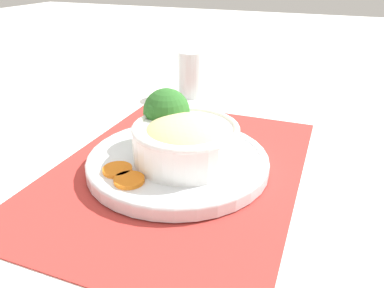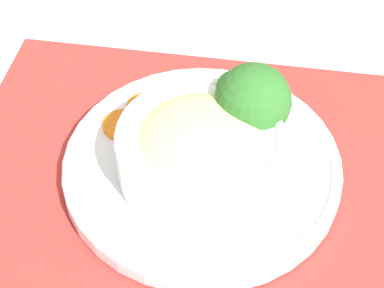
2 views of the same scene
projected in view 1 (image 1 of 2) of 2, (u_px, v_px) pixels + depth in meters
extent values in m
plane|color=white|center=(178.00, 169.00, 0.58)|extent=(4.00, 4.00, 0.00)
cube|color=#B2332D|center=(178.00, 168.00, 0.58)|extent=(0.50, 0.37, 0.00)
cylinder|color=silver|center=(178.00, 162.00, 0.57)|extent=(0.28, 0.28, 0.02)
torus|color=silver|center=(178.00, 158.00, 0.57)|extent=(0.28, 0.28, 0.01)
cylinder|color=white|center=(185.00, 145.00, 0.55)|extent=(0.16, 0.16, 0.05)
torus|color=white|center=(184.00, 129.00, 0.54)|extent=(0.16, 0.16, 0.01)
ellipsoid|color=beige|center=(184.00, 137.00, 0.54)|extent=(0.13, 0.13, 0.06)
cylinder|color=#759E51|center=(167.00, 135.00, 0.61)|extent=(0.03, 0.03, 0.03)
sphere|color=#2D6B28|center=(167.00, 112.00, 0.59)|extent=(0.07, 0.07, 0.07)
sphere|color=#2D6B28|center=(155.00, 112.00, 0.58)|extent=(0.03, 0.03, 0.03)
sphere|color=#2D6B28|center=(176.00, 106.00, 0.60)|extent=(0.03, 0.03, 0.03)
cylinder|color=orange|center=(117.00, 170.00, 0.53)|extent=(0.04, 0.04, 0.01)
cylinder|color=orange|center=(129.00, 180.00, 0.51)|extent=(0.04, 0.04, 0.01)
cylinder|color=silver|center=(191.00, 74.00, 0.87)|extent=(0.06, 0.06, 0.10)
cylinder|color=silver|center=(191.00, 82.00, 0.88)|extent=(0.05, 0.05, 0.06)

